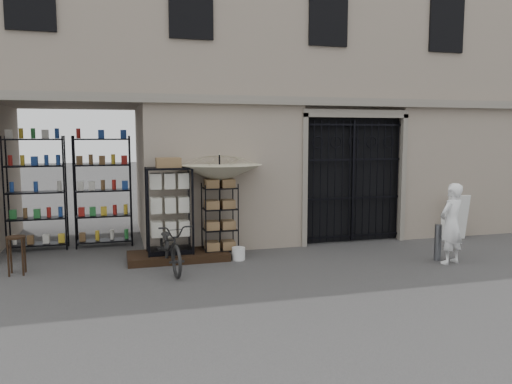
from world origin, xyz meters
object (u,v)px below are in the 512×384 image
object	(u,v)px
display_cabinet	(169,215)
wire_rack	(220,221)
white_bucket	(239,254)
wooden_stool	(17,254)
easel_sign	(454,216)
bicycle	(171,270)
steel_bollard	(438,242)
shopkeeper	(449,263)
market_umbrella	(220,169)

from	to	relation	value
display_cabinet	wire_rack	world-z (taller)	display_cabinet
white_bucket	display_cabinet	bearing A→B (deg)	165.50
wire_rack	wooden_stool	size ratio (longest dim) A/B	2.18
white_bucket	easel_sign	size ratio (longest dim) A/B	0.25
wooden_stool	wire_rack	bearing A→B (deg)	4.87
wire_rack	bicycle	xyz separation A→B (m)	(-1.10, -0.78, -0.75)
bicycle	wooden_stool	bearing A→B (deg)	164.55
display_cabinet	wooden_stool	distance (m)	2.85
white_bucket	steel_bollard	distance (m)	4.02
white_bucket	shopkeeper	world-z (taller)	white_bucket
bicycle	shopkeeper	xyz separation A→B (m)	(5.34, -0.99, 0.00)
display_cabinet	wire_rack	size ratio (longest dim) A/B	1.22
market_umbrella	wooden_stool	size ratio (longest dim) A/B	3.59
display_cabinet	easel_sign	distance (m)	6.87
white_bucket	steel_bollard	xyz separation A→B (m)	(3.86, -1.12, 0.24)
white_bucket	easel_sign	xyz separation A→B (m)	(5.52, 0.58, 0.43)
white_bucket	steel_bollard	bearing A→B (deg)	-16.12
wire_rack	steel_bollard	bearing A→B (deg)	-22.19
white_bucket	easel_sign	bearing A→B (deg)	5.99
wire_rack	steel_bollard	size ratio (longest dim) A/B	2.09
display_cabinet	steel_bollard	world-z (taller)	display_cabinet
display_cabinet	white_bucket	world-z (taller)	display_cabinet
wire_rack	shopkeeper	size ratio (longest dim) A/B	0.96
wooden_stool	bicycle	bearing A→B (deg)	-9.52
white_bucket	wire_rack	bearing A→B (deg)	129.00
display_cabinet	market_umbrella	distance (m)	1.40
display_cabinet	bicycle	xyz separation A→B (m)	(-0.07, -0.75, -0.93)
white_bucket	bicycle	size ratio (longest dim) A/B	0.15
white_bucket	shopkeeper	distance (m)	4.18
market_umbrella	white_bucket	xyz separation A→B (m)	(0.27, -0.52, -1.69)
display_cabinet	steel_bollard	distance (m)	5.43
display_cabinet	wooden_stool	world-z (taller)	display_cabinet
white_bucket	wooden_stool	size ratio (longest dim) A/B	0.38
market_umbrella	steel_bollard	bearing A→B (deg)	-21.66
wooden_stool	display_cabinet	bearing A→B (deg)	6.07
steel_bollard	wire_rack	bearing A→B (deg)	160.30
market_umbrella	shopkeeper	xyz separation A→B (m)	(4.21, -1.92, -1.82)
display_cabinet	easel_sign	xyz separation A→B (m)	(6.86, 0.23, -0.36)
wire_rack	steel_bollard	xyz separation A→B (m)	(4.16, -1.49, -0.38)
display_cabinet	bicycle	world-z (taller)	display_cabinet
wire_rack	market_umbrella	xyz separation A→B (m)	(0.03, 0.15, 1.07)
wire_rack	shopkeeper	world-z (taller)	wire_rack
wire_rack	bicycle	size ratio (longest dim) A/B	0.88
wire_rack	bicycle	bearing A→B (deg)	-147.13
steel_bollard	shopkeeper	bearing A→B (deg)	-73.45
display_cabinet	easel_sign	size ratio (longest dim) A/B	1.72
market_umbrella	display_cabinet	bearing A→B (deg)	-170.47
market_umbrella	bicycle	xyz separation A→B (m)	(-1.13, -0.93, -1.82)
display_cabinet	wire_rack	bearing A→B (deg)	12.19
white_bucket	bicycle	world-z (taller)	bicycle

